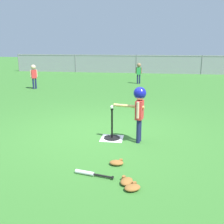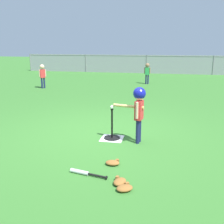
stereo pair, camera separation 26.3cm
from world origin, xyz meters
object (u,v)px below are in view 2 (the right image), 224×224
at_px(batting_tee, 112,134).
at_px(fielder_near_left, 42,73).
at_px(fielder_deep_right, 147,71).
at_px(spare_bat_silver, 83,173).
at_px(glove_by_plate, 125,188).
at_px(batter_child, 139,104).
at_px(glove_near_bats, 120,181).
at_px(baseball_on_tee, 112,107).
at_px(glove_tossed_aside, 113,163).

height_order(batting_tee, fielder_near_left, fielder_near_left).
height_order(fielder_deep_right, spare_bat_silver, fielder_deep_right).
distance_m(batting_tee, glove_by_plate, 1.95).
relative_size(batting_tee, batter_child, 0.57).
xyz_separation_m(fielder_near_left, glove_near_bats, (4.60, -7.13, -0.61)).
height_order(fielder_deep_right, glove_by_plate, fielder_deep_right).
xyz_separation_m(baseball_on_tee, spare_bat_silver, (-0.10, -1.56, -0.62)).
bearing_deg(spare_bat_silver, glove_tossed_aside, 48.58).
bearing_deg(fielder_near_left, fielder_deep_right, 26.77).
relative_size(baseball_on_tee, spare_bat_silver, 0.13).
relative_size(baseball_on_tee, glove_near_bats, 0.29).
distance_m(fielder_near_left, spare_bat_silver, 8.09).
xyz_separation_m(batting_tee, fielder_near_left, (-4.13, 5.42, 0.55)).
height_order(fielder_deep_right, glove_near_bats, fielder_deep_right).
bearing_deg(glove_by_plate, fielder_near_left, 122.78).
xyz_separation_m(batting_tee, glove_tossed_aside, (0.26, -1.16, -0.06)).
bearing_deg(batter_child, batting_tee, 168.68).
distance_m(glove_near_bats, glove_tossed_aside, 0.59).
bearing_deg(spare_bat_silver, glove_by_plate, -24.48).
bearing_deg(glove_tossed_aside, glove_by_plate, -66.53).
bearing_deg(batting_tee, glove_tossed_aside, -77.58).
xyz_separation_m(baseball_on_tee, fielder_deep_right, (0.09, 7.55, -0.03)).
bearing_deg(glove_near_bats, baseball_on_tee, 105.26).
height_order(baseball_on_tee, fielder_deep_right, fielder_deep_right).
height_order(spare_bat_silver, glove_near_bats, glove_near_bats).
height_order(fielder_near_left, glove_near_bats, fielder_near_left).
bearing_deg(glove_by_plate, baseball_on_tee, 106.75).
distance_m(spare_bat_silver, glove_near_bats, 0.59).
bearing_deg(fielder_deep_right, batting_tee, -90.68).
xyz_separation_m(fielder_near_left, fielder_deep_right, (4.22, 2.13, -0.02)).
xyz_separation_m(batting_tee, baseball_on_tee, (0.00, -0.00, 0.56)).
distance_m(baseball_on_tee, batter_child, 0.55).
relative_size(fielder_near_left, glove_near_bats, 3.91).
xyz_separation_m(batting_tee, batter_child, (0.53, -0.11, 0.67)).
height_order(spare_bat_silver, glove_by_plate, glove_by_plate).
bearing_deg(glove_near_bats, fielder_near_left, 122.80).
relative_size(batting_tee, glove_by_plate, 2.26).
distance_m(batting_tee, fielder_near_left, 6.84).
distance_m(batter_child, spare_bat_silver, 1.75).
xyz_separation_m(spare_bat_silver, glove_by_plate, (0.66, -0.30, 0.01)).
bearing_deg(glove_tossed_aside, spare_bat_silver, -131.42).
height_order(batter_child, glove_by_plate, batter_child).
relative_size(fielder_deep_right, glove_tossed_aside, 4.26).
distance_m(batter_child, glove_near_bats, 1.77).
bearing_deg(batter_child, baseball_on_tee, 168.68).
relative_size(batter_child, glove_tossed_aside, 4.73).
height_order(batter_child, fielder_near_left, batter_child).
bearing_deg(batting_tee, fielder_deep_right, 89.32).
height_order(batter_child, glove_near_bats, batter_child).
xyz_separation_m(glove_by_plate, glove_near_bats, (-0.09, 0.15, 0.00)).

